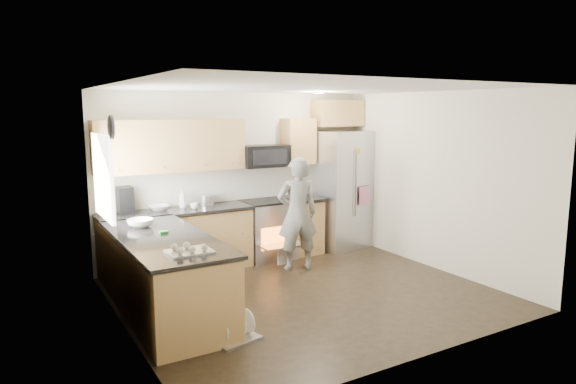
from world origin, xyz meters
TOP-DOWN VIEW (x-y plane):
  - ground at (0.00, 0.00)m, footprint 4.50×4.50m
  - room_shell at (-0.04, 0.02)m, footprint 4.54×4.04m
  - back_cabinet_run at (-0.59, 1.75)m, footprint 4.45×0.64m
  - peninsula at (-1.75, 0.25)m, footprint 0.96×2.36m
  - stove_range at (0.35, 1.69)m, footprint 0.76×0.97m
  - refrigerator at (1.77, 1.70)m, footprint 1.09×0.91m
  - person at (0.45, 0.96)m, footprint 0.68×0.53m
  - dish_rack at (-1.35, -0.75)m, footprint 0.53×0.46m

SIDE VIEW (x-z plane):
  - ground at x=0.00m, z-range 0.00..0.00m
  - dish_rack at x=-1.35m, z-range -0.07..0.22m
  - peninsula at x=-1.75m, z-range -0.05..0.97m
  - stove_range at x=0.35m, z-range -0.22..1.57m
  - person at x=0.45m, z-range 0.00..1.66m
  - back_cabinet_run at x=-0.59m, z-range -0.29..2.21m
  - refrigerator at x=1.77m, z-range 0.00..1.99m
  - room_shell at x=-0.04m, z-range 0.36..2.98m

